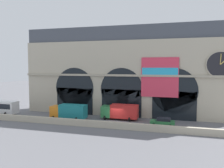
{
  "coord_description": "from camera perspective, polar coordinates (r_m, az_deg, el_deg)",
  "views": [
    {
      "loc": [
        11.43,
        -42.61,
        11.04
      ],
      "look_at": [
        -2.09,
        5.0,
        7.07
      ],
      "focal_mm": 36.73,
      "sensor_mm": 36.0,
      "label": 1
    }
  ],
  "objects": [
    {
      "name": "car_mideast",
      "position": [
        43.48,
        12.52,
        -9.15
      ],
      "size": [
        4.4,
        2.22,
        1.55
      ],
      "color": "#2D7A42",
      "rests_on": "ground"
    },
    {
      "name": "station_building",
      "position": [
        51.29,
        3.04,
        2.93
      ],
      "size": [
        46.14,
        5.2,
        19.66
      ],
      "color": "#B2A891",
      "rests_on": "ground"
    },
    {
      "name": "quay_parapet_wall",
      "position": [
        41.13,
        -0.82,
        -10.13
      ],
      "size": [
        90.0,
        0.7,
        1.18
      ],
      "primitive_type": "cube",
      "color": "#B2A891",
      "rests_on": "ground"
    },
    {
      "name": "ground_plane",
      "position": [
        45.47,
        0.83,
        -9.47
      ],
      "size": [
        200.0,
        200.0,
        0.0
      ],
      "primitive_type": "plane",
      "color": "slate"
    },
    {
      "name": "box_truck_midwest",
      "position": [
        48.08,
        -10.66,
        -6.7
      ],
      "size": [
        7.5,
        2.91,
        3.12
      ],
      "color": "orange",
      "rests_on": "ground"
    },
    {
      "name": "box_truck_center",
      "position": [
        47.21,
        2.03,
        -6.83
      ],
      "size": [
        7.5,
        2.91,
        3.12
      ],
      "color": "#2D7A42",
      "rests_on": "ground"
    }
  ]
}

